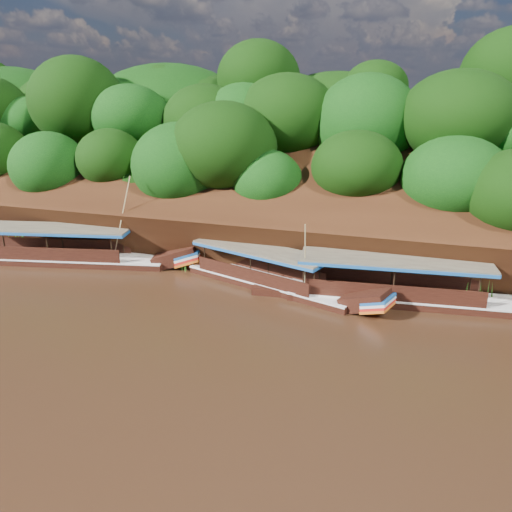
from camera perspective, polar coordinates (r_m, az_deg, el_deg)
The scene contains 6 objects.
ground at distance 26.10m, azimuth -5.89°, elevation -9.15°, with size 160.00×160.00×0.00m, color black.
riverbank at distance 45.94m, azimuth 5.56°, elevation 5.64°, with size 120.00×30.06×19.40m.
boat_0 at distance 31.03m, azimuth 18.41°, elevation -4.17°, with size 16.70×4.05×7.46m.
boat_1 at distance 31.63m, azimuth 2.56°, elevation -2.86°, with size 13.94×6.19×5.33m.
boat_2 at distance 38.43m, azimuth -19.50°, elevation 0.08°, with size 17.12×5.73×6.94m.
reeds at distance 34.72m, azimuth -3.56°, elevation -0.28°, with size 50.94×2.63×2.03m.
Camera 1 is at (9.67, -21.01, 12.09)m, focal length 35.00 mm.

